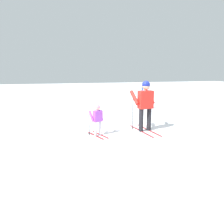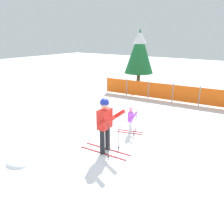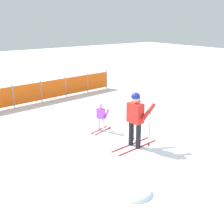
{
  "view_description": "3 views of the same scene",
  "coord_description": "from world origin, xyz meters",
  "px_view_note": "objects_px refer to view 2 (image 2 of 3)",
  "views": [
    {
      "loc": [
        -6.94,
        2.88,
        2.05
      ],
      "look_at": [
        0.05,
        0.81,
        0.68
      ],
      "focal_mm": 35.0,
      "sensor_mm": 36.0,
      "label": 1
    },
    {
      "loc": [
        3.39,
        -5.15,
        3.43
      ],
      "look_at": [
        -0.65,
        0.69,
        0.94
      ],
      "focal_mm": 35.0,
      "sensor_mm": 36.0,
      "label": 2
    },
    {
      "loc": [
        -5.58,
        -6.19,
        3.75
      ],
      "look_at": [
        -0.4,
        0.63,
        0.92
      ],
      "focal_mm": 45.0,
      "sensor_mm": 36.0,
      "label": 3
    }
  ],
  "objects_px": {
    "conifer_far": "(139,51)",
    "skier_adult": "(105,121)",
    "skier_child": "(131,118)",
    "safety_fence": "(173,93)"
  },
  "relations": [
    {
      "from": "safety_fence",
      "to": "conifer_far",
      "type": "relative_size",
      "value": 2.13
    },
    {
      "from": "safety_fence",
      "to": "conifer_far",
      "type": "xyz_separation_m",
      "value": [
        -3.73,
        3.08,
        1.89
      ]
    },
    {
      "from": "conifer_far",
      "to": "skier_adult",
      "type": "bearing_deg",
      "value": -67.38
    },
    {
      "from": "skier_adult",
      "to": "safety_fence",
      "type": "xyz_separation_m",
      "value": [
        -0.23,
        6.44,
        -0.52
      ]
    },
    {
      "from": "safety_fence",
      "to": "skier_child",
      "type": "bearing_deg",
      "value": -88.29
    },
    {
      "from": "safety_fence",
      "to": "conifer_far",
      "type": "height_order",
      "value": "conifer_far"
    },
    {
      "from": "skier_adult",
      "to": "skier_child",
      "type": "distance_m",
      "value": 1.75
    },
    {
      "from": "safety_fence",
      "to": "conifer_far",
      "type": "distance_m",
      "value": 5.2
    },
    {
      "from": "skier_child",
      "to": "conifer_far",
      "type": "height_order",
      "value": "conifer_far"
    },
    {
      "from": "skier_adult",
      "to": "conifer_far",
      "type": "distance_m",
      "value": 10.4
    }
  ]
}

